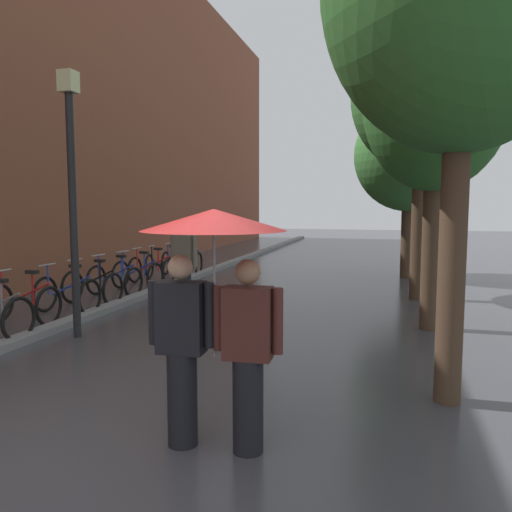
{
  "coord_description": "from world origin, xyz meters",
  "views": [
    {
      "loc": [
        2.12,
        -3.39,
        2.08
      ],
      "look_at": [
        0.29,
        3.51,
        1.35
      ],
      "focal_mm": 35.27,
      "sensor_mm": 36.0,
      "label": 1
    }
  ],
  "objects_px": {
    "street_tree_2": "(422,95)",
    "parked_bicycle_2": "(67,294)",
    "parked_bicycle_7": "(167,266)",
    "parked_bicycle_8": "(182,262)",
    "street_tree_1": "(435,100)",
    "street_lamp_post": "(72,184)",
    "street_tree_3": "(409,156)",
    "parked_bicycle_5": "(138,275)",
    "couple_under_umbrella": "(214,285)",
    "parked_bicycle_6": "(152,270)",
    "parked_bicycle_3": "(92,287)",
    "parked_bicycle_1": "(24,303)",
    "parked_bicycle_4": "(115,280)",
    "pedestrian_walking_midground": "(184,266)"
  },
  "relations": [
    {
      "from": "street_tree_2",
      "to": "parked_bicycle_2",
      "type": "xyz_separation_m",
      "value": [
        -6.54,
        -3.3,
        -4.03
      ]
    },
    {
      "from": "parked_bicycle_7",
      "to": "parked_bicycle_8",
      "type": "height_order",
      "value": "same"
    },
    {
      "from": "street_tree_1",
      "to": "street_lamp_post",
      "type": "relative_size",
      "value": 1.29
    },
    {
      "from": "street_tree_3",
      "to": "parked_bicycle_5",
      "type": "relative_size",
      "value": 4.32
    },
    {
      "from": "street_tree_1",
      "to": "couple_under_umbrella",
      "type": "height_order",
      "value": "street_tree_1"
    },
    {
      "from": "parked_bicycle_2",
      "to": "parked_bicycle_6",
      "type": "relative_size",
      "value": 1.0
    },
    {
      "from": "street_tree_2",
      "to": "parked_bicycle_7",
      "type": "height_order",
      "value": "street_tree_2"
    },
    {
      "from": "parked_bicycle_2",
      "to": "couple_under_umbrella",
      "type": "distance_m",
      "value": 6.34
    },
    {
      "from": "street_tree_3",
      "to": "couple_under_umbrella",
      "type": "xyz_separation_m",
      "value": [
        -1.89,
        -11.03,
        -2.04
      ]
    },
    {
      "from": "parked_bicycle_3",
      "to": "parked_bicycle_7",
      "type": "height_order",
      "value": "same"
    },
    {
      "from": "parked_bicycle_5",
      "to": "parked_bicycle_7",
      "type": "relative_size",
      "value": 1.0
    },
    {
      "from": "street_tree_3",
      "to": "street_lamp_post",
      "type": "height_order",
      "value": "street_tree_3"
    },
    {
      "from": "parked_bicycle_2",
      "to": "parked_bicycle_8",
      "type": "height_order",
      "value": "same"
    },
    {
      "from": "couple_under_umbrella",
      "to": "parked_bicycle_5",
      "type": "bearing_deg",
      "value": 122.41
    },
    {
      "from": "parked_bicycle_1",
      "to": "parked_bicycle_8",
      "type": "height_order",
      "value": "same"
    },
    {
      "from": "street_tree_2",
      "to": "parked_bicycle_5",
      "type": "bearing_deg",
      "value": -175.72
    },
    {
      "from": "parked_bicycle_3",
      "to": "parked_bicycle_4",
      "type": "distance_m",
      "value": 0.95
    },
    {
      "from": "street_tree_2",
      "to": "parked_bicycle_5",
      "type": "xyz_separation_m",
      "value": [
        -6.54,
        -0.49,
        -4.03
      ]
    },
    {
      "from": "parked_bicycle_4",
      "to": "pedestrian_walking_midground",
      "type": "bearing_deg",
      "value": -31.11
    },
    {
      "from": "parked_bicycle_5",
      "to": "street_lamp_post",
      "type": "distance_m",
      "value": 4.87
    },
    {
      "from": "parked_bicycle_2",
      "to": "parked_bicycle_8",
      "type": "bearing_deg",
      "value": 90.03
    },
    {
      "from": "street_tree_2",
      "to": "couple_under_umbrella",
      "type": "height_order",
      "value": "street_tree_2"
    },
    {
      "from": "street_tree_2",
      "to": "parked_bicycle_2",
      "type": "bearing_deg",
      "value": -153.24
    },
    {
      "from": "parked_bicycle_1",
      "to": "parked_bicycle_4",
      "type": "relative_size",
      "value": 0.94
    },
    {
      "from": "parked_bicycle_2",
      "to": "street_tree_3",
      "type": "bearing_deg",
      "value": 46.29
    },
    {
      "from": "pedestrian_walking_midground",
      "to": "parked_bicycle_8",
      "type": "bearing_deg",
      "value": 113.72
    },
    {
      "from": "parked_bicycle_3",
      "to": "parked_bicycle_6",
      "type": "height_order",
      "value": "same"
    },
    {
      "from": "street_tree_2",
      "to": "parked_bicycle_6",
      "type": "bearing_deg",
      "value": 175.73
    },
    {
      "from": "street_tree_2",
      "to": "parked_bicycle_1",
      "type": "distance_m",
      "value": 8.92
    },
    {
      "from": "street_tree_1",
      "to": "parked_bicycle_8",
      "type": "height_order",
      "value": "street_tree_1"
    },
    {
      "from": "parked_bicycle_6",
      "to": "street_lamp_post",
      "type": "height_order",
      "value": "street_lamp_post"
    },
    {
      "from": "parked_bicycle_8",
      "to": "pedestrian_walking_midground",
      "type": "distance_m",
      "value": 5.55
    },
    {
      "from": "parked_bicycle_4",
      "to": "street_tree_2",
      "type": "bearing_deg",
      "value": 12.22
    },
    {
      "from": "parked_bicycle_2",
      "to": "parked_bicycle_4",
      "type": "xyz_separation_m",
      "value": [
        -0.08,
        1.86,
        0.0
      ]
    },
    {
      "from": "street_tree_1",
      "to": "parked_bicycle_3",
      "type": "xyz_separation_m",
      "value": [
        -6.63,
        0.39,
        -3.38
      ]
    },
    {
      "from": "parked_bicycle_2",
      "to": "parked_bicycle_4",
      "type": "relative_size",
      "value": 0.97
    },
    {
      "from": "parked_bicycle_3",
      "to": "parked_bicycle_7",
      "type": "distance_m",
      "value": 3.77
    },
    {
      "from": "parked_bicycle_7",
      "to": "pedestrian_walking_midground",
      "type": "relative_size",
      "value": 0.67
    },
    {
      "from": "parked_bicycle_6",
      "to": "parked_bicycle_7",
      "type": "distance_m",
      "value": 0.89
    },
    {
      "from": "parked_bicycle_1",
      "to": "parked_bicycle_7",
      "type": "bearing_deg",
      "value": 89.09
    },
    {
      "from": "pedestrian_walking_midground",
      "to": "street_tree_3",
      "type": "bearing_deg",
      "value": 56.09
    },
    {
      "from": "parked_bicycle_7",
      "to": "couple_under_umbrella",
      "type": "height_order",
      "value": "couple_under_umbrella"
    },
    {
      "from": "street_lamp_post",
      "to": "pedestrian_walking_midground",
      "type": "distance_m",
      "value": 2.62
    },
    {
      "from": "pedestrian_walking_midground",
      "to": "parked_bicycle_3",
      "type": "bearing_deg",
      "value": 169.03
    },
    {
      "from": "pedestrian_walking_midground",
      "to": "parked_bicycle_4",
      "type": "bearing_deg",
      "value": 148.89
    },
    {
      "from": "parked_bicycle_8",
      "to": "parked_bicycle_3",
      "type": "bearing_deg",
      "value": -90.46
    },
    {
      "from": "street_tree_1",
      "to": "couple_under_umbrella",
      "type": "relative_size",
      "value": 2.58
    },
    {
      "from": "parked_bicycle_3",
      "to": "parked_bicycle_4",
      "type": "height_order",
      "value": "same"
    },
    {
      "from": "parked_bicycle_2",
      "to": "parked_bicycle_4",
      "type": "distance_m",
      "value": 1.86
    },
    {
      "from": "street_tree_1",
      "to": "parked_bicycle_1",
      "type": "distance_m",
      "value": 7.72
    }
  ]
}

